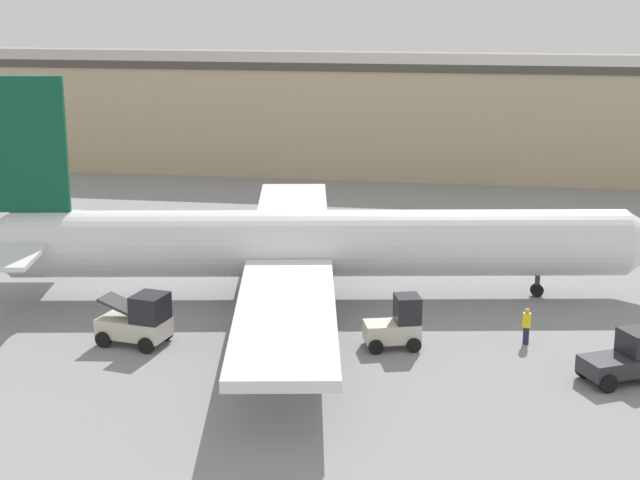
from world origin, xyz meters
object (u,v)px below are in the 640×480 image
ground_crew_worker (527,325)px  belt_loader_truck (139,321)px  pushback_tug (626,358)px  baggage_tug (397,325)px  airplane (300,244)px

ground_crew_worker → belt_loader_truck: size_ratio=0.50×
ground_crew_worker → belt_loader_truck: belt_loader_truck is taller
pushback_tug → baggage_tug: bearing=138.1°
airplane → pushback_tug: airplane is taller
baggage_tug → belt_loader_truck: 12.28m
belt_loader_truck → pushback_tug: (22.34, -0.90, -0.15)m
ground_crew_worker → baggage_tug: 6.24m
airplane → pushback_tug: 18.61m
baggage_tug → belt_loader_truck: size_ratio=0.81×
ground_crew_worker → airplane: bearing=28.9°
ground_crew_worker → pushback_tug: (4.07, -3.84, 0.08)m
airplane → baggage_tug: size_ratio=13.92×
pushback_tug → airplane: bearing=121.6°
pushback_tug → ground_crew_worker: bearing=108.2°
pushback_tug → belt_loader_truck: bearing=149.3°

